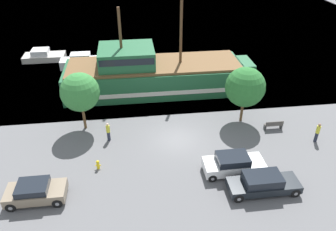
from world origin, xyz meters
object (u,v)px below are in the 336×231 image
at_px(moored_boat_dockside, 44,56).
at_px(bench_promenade_east, 274,125).
at_px(pedestrian_walking_near, 108,132).
at_px(fire_hydrant, 98,164).
at_px(pirate_ship, 152,74).
at_px(parked_car_curb_rear, 233,164).
at_px(moored_boat_outer, 84,62).
at_px(parked_car_curb_mid, 35,192).
at_px(parked_car_curb_front, 263,183).
at_px(pedestrian_walking_far, 317,132).

xyz_separation_m(moored_boat_dockside, bench_promenade_east, (23.50, -19.13, -0.11)).
bearing_deg(pedestrian_walking_near, fire_hydrant, -101.14).
xyz_separation_m(pirate_ship, parked_car_curb_rear, (4.79, -14.11, -1.09)).
xyz_separation_m(parked_car_curb_rear, fire_hydrant, (-10.00, 1.62, -0.34)).
xyz_separation_m(moored_boat_outer, bench_promenade_east, (18.02, -16.22, -0.25)).
xyz_separation_m(bench_promenade_east, pedestrian_walking_near, (-14.57, 0.15, 0.43)).
distance_m(parked_car_curb_mid, parked_car_curb_rear, 13.97).
bearing_deg(pedestrian_walking_near, moored_boat_dockside, 115.21).
bearing_deg(moored_boat_dockside, parked_car_curb_mid, -80.36).
xyz_separation_m(moored_boat_outer, parked_car_curb_front, (14.19, -23.48, 0.04)).
xyz_separation_m(pirate_ship, moored_boat_outer, (-7.95, 7.19, -1.16)).
bearing_deg(parked_car_curb_front, pirate_ship, 110.98).
height_order(parked_car_curb_front, parked_car_curb_mid, parked_car_curb_front).
relative_size(moored_boat_outer, parked_car_curb_mid, 1.51).
xyz_separation_m(parked_car_curb_mid, bench_promenade_east, (19.21, 6.13, -0.28)).
distance_m(pirate_ship, pedestrian_walking_far, 17.13).
height_order(moored_boat_outer, parked_car_curb_rear, moored_boat_outer).
bearing_deg(pirate_ship, parked_car_curb_rear, -71.23).
bearing_deg(fire_hydrant, pedestrian_walking_near, 78.86).
relative_size(pirate_ship, pedestrian_walking_far, 11.18).
distance_m(parked_car_curb_rear, fire_hydrant, 10.13).
relative_size(moored_boat_outer, pedestrian_walking_near, 3.46).
distance_m(parked_car_curb_rear, pedestrian_walking_near, 10.65).
distance_m(parked_car_curb_front, pedestrian_walking_far, 8.32).
height_order(moored_boat_outer, pedestrian_walking_far, pedestrian_walking_far).
height_order(pirate_ship, moored_boat_dockside, pirate_ship).
height_order(moored_boat_dockside, parked_car_curb_front, moored_boat_dockside).
distance_m(moored_boat_outer, parked_car_curb_mid, 22.39).
bearing_deg(parked_car_curb_front, pedestrian_walking_far, 37.18).
relative_size(parked_car_curb_rear, fire_hydrant, 5.83).
bearing_deg(parked_car_curb_mid, parked_car_curb_rear, 4.36).
bearing_deg(fire_hydrant, parked_car_curb_front, -18.38).
bearing_deg(parked_car_curb_rear, pirate_ship, 108.77).
distance_m(fire_hydrant, bench_promenade_east, 15.66).
xyz_separation_m(parked_car_curb_front, parked_car_curb_rear, (-1.45, 2.19, 0.03)).
bearing_deg(bench_promenade_east, fire_hydrant, -167.26).
relative_size(fire_hydrant, bench_promenade_east, 0.47).
relative_size(moored_boat_outer, bench_promenade_east, 3.62).
relative_size(parked_car_curb_front, fire_hydrant, 6.46).
bearing_deg(fire_hydrant, moored_boat_outer, 97.94).
bearing_deg(parked_car_curb_rear, moored_boat_outer, 120.90).
relative_size(parked_car_curb_rear, pedestrian_walking_far, 2.49).
bearing_deg(moored_boat_outer, parked_car_curb_front, -58.85).
relative_size(parked_car_curb_mid, pedestrian_walking_far, 2.19).
bearing_deg(pedestrian_walking_far, bench_promenade_east, 141.50).
distance_m(bench_promenade_east, pedestrian_walking_near, 14.57).
relative_size(pirate_ship, moored_boat_outer, 3.39).
bearing_deg(pedestrian_walking_far, pedestrian_walking_near, 172.21).
bearing_deg(moored_boat_outer, parked_car_curb_mid, -93.05).
bearing_deg(pedestrian_walking_near, pirate_ship, 63.18).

